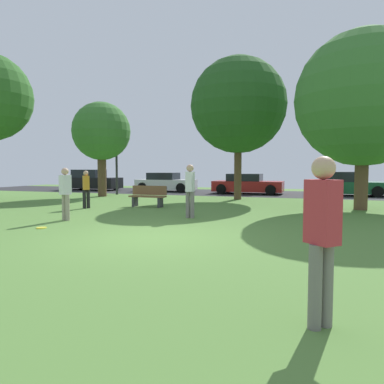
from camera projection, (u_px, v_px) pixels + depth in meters
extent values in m
plane|color=#547F38|center=(150.00, 238.00, 8.72)|extent=(44.00, 44.00, 0.00)
cube|color=#28282B|center=(256.00, 193.00, 23.82)|extent=(44.00, 6.40, 0.01)
cylinder|color=brown|center=(361.00, 175.00, 14.44)|extent=(0.51, 0.51, 2.77)
sphere|color=#38702D|center=(364.00, 98.00, 14.24)|extent=(5.31, 5.31, 5.31)
cylinder|color=brown|center=(238.00, 169.00, 19.20)|extent=(0.39, 0.39, 3.19)
sphere|color=#23511E|center=(238.00, 105.00, 18.98)|extent=(5.01, 5.01, 5.01)
cylinder|color=brown|center=(102.00, 172.00, 21.27)|extent=(0.50, 0.50, 2.84)
sphere|color=#38702D|center=(101.00, 131.00, 21.11)|extent=(3.36, 3.36, 3.36)
cylinder|color=black|center=(88.00, 199.00, 15.07)|extent=(0.14, 0.14, 0.77)
cylinder|color=black|center=(84.00, 199.00, 15.00)|extent=(0.14, 0.14, 0.77)
cube|color=orange|center=(86.00, 183.00, 14.99)|extent=(0.38, 0.38, 0.58)
sphere|color=tan|center=(86.00, 173.00, 14.96)|extent=(0.21, 0.21, 0.21)
cylinder|color=slate|center=(315.00, 287.00, 3.75)|extent=(0.14, 0.14, 0.89)
cylinder|color=slate|center=(326.00, 285.00, 3.82)|extent=(0.14, 0.14, 0.89)
cube|color=#B72D38|center=(323.00, 212.00, 3.73)|extent=(0.38, 0.38, 0.66)
sphere|color=tan|center=(324.00, 168.00, 3.70)|extent=(0.24, 0.24, 0.24)
cylinder|color=slate|center=(188.00, 205.00, 12.16)|extent=(0.14, 0.14, 0.88)
cylinder|color=slate|center=(192.00, 205.00, 12.10)|extent=(0.14, 0.14, 0.88)
cube|color=silver|center=(190.00, 182.00, 12.08)|extent=(0.23, 0.32, 0.66)
sphere|color=tan|center=(190.00, 168.00, 12.05)|extent=(0.24, 0.24, 0.24)
cylinder|color=gray|center=(64.00, 207.00, 11.62)|extent=(0.14, 0.14, 0.83)
cylinder|color=gray|center=(67.00, 208.00, 11.53)|extent=(0.14, 0.14, 0.83)
cube|color=silver|center=(65.00, 185.00, 11.53)|extent=(0.29, 0.37, 0.62)
sphere|color=tan|center=(65.00, 171.00, 11.50)|extent=(0.22, 0.22, 0.22)
cylinder|color=yellow|center=(41.00, 228.00, 10.06)|extent=(0.27, 0.27, 0.03)
cube|color=black|center=(92.00, 183.00, 27.47)|extent=(4.43, 1.76, 0.79)
cube|color=black|center=(89.00, 174.00, 27.50)|extent=(2.13, 1.55, 0.60)
cylinder|color=black|center=(116.00, 186.00, 27.81)|extent=(0.64, 0.22, 0.64)
cylinder|color=black|center=(103.00, 187.00, 26.15)|extent=(0.64, 0.22, 0.64)
cylinder|color=black|center=(81.00, 185.00, 28.82)|extent=(0.64, 0.22, 0.64)
cylinder|color=black|center=(67.00, 186.00, 27.16)|extent=(0.64, 0.22, 0.64)
cube|color=white|center=(166.00, 184.00, 25.92)|extent=(4.14, 1.77, 0.69)
cube|color=black|center=(163.00, 176.00, 25.95)|extent=(1.99, 1.56, 0.49)
cylinder|color=black|center=(189.00, 187.00, 26.30)|extent=(0.64, 0.22, 0.64)
cylinder|color=black|center=(181.00, 188.00, 24.63)|extent=(0.64, 0.22, 0.64)
cylinder|color=black|center=(153.00, 186.00, 27.24)|extent=(0.64, 0.22, 0.64)
cylinder|color=black|center=(142.00, 187.00, 25.57)|extent=(0.64, 0.22, 0.64)
cube|color=#B21E1E|center=(248.00, 186.00, 23.59)|extent=(4.44, 1.89, 0.67)
cube|color=black|center=(245.00, 177.00, 23.63)|extent=(2.13, 1.67, 0.47)
cylinder|color=black|center=(274.00, 188.00, 24.00)|extent=(0.64, 0.22, 0.64)
cylinder|color=black|center=(271.00, 190.00, 22.21)|extent=(0.64, 0.22, 0.64)
cylinder|color=black|center=(228.00, 188.00, 25.00)|extent=(0.64, 0.22, 0.64)
cylinder|color=black|center=(221.00, 189.00, 23.22)|extent=(0.64, 0.22, 0.64)
cube|color=#195633|center=(347.00, 187.00, 21.96)|extent=(4.43, 1.83, 0.69)
cube|color=black|center=(343.00, 177.00, 21.99)|extent=(2.12, 1.61, 0.59)
cylinder|color=black|center=(373.00, 190.00, 22.33)|extent=(0.64, 0.22, 0.64)
cylinder|color=black|center=(378.00, 192.00, 20.60)|extent=(0.64, 0.22, 0.64)
cylinder|color=black|center=(320.00, 189.00, 23.34)|extent=(0.64, 0.22, 0.64)
cylinder|color=black|center=(320.00, 191.00, 21.61)|extent=(0.64, 0.22, 0.64)
cube|color=brown|center=(147.00, 196.00, 15.55)|extent=(1.60, 0.44, 0.06)
cube|color=brown|center=(149.00, 190.00, 15.72)|extent=(1.60, 0.06, 0.40)
cube|color=#333338|center=(160.00, 202.00, 15.37)|extent=(0.10, 0.40, 0.45)
cube|color=#333338|center=(135.00, 201.00, 15.76)|extent=(0.10, 0.40, 0.45)
cylinder|color=#2D2D33|center=(117.00, 159.00, 22.72)|extent=(0.14, 0.14, 4.50)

